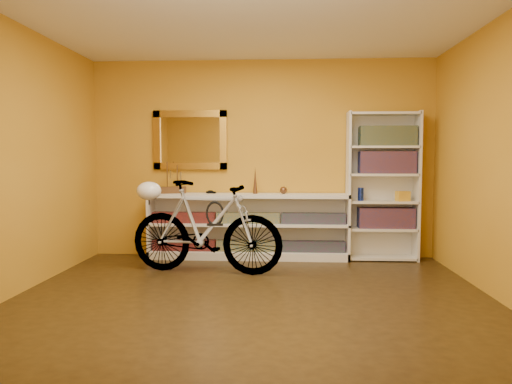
# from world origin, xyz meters

# --- Properties ---
(floor) EXTENTS (4.50, 4.00, 0.01)m
(floor) POSITION_xyz_m (0.00, 0.00, -0.01)
(floor) COLOR black
(floor) RESTS_ON ground
(ceiling) EXTENTS (4.50, 4.00, 0.01)m
(ceiling) POSITION_xyz_m (0.00, 0.00, 2.60)
(ceiling) COLOR silver
(ceiling) RESTS_ON ground
(back_wall) EXTENTS (4.50, 0.01, 2.60)m
(back_wall) POSITION_xyz_m (0.00, 2.00, 1.30)
(back_wall) COLOR #BA7F1C
(back_wall) RESTS_ON ground
(left_wall) EXTENTS (0.01, 4.00, 2.60)m
(left_wall) POSITION_xyz_m (-2.25, 0.00, 1.30)
(left_wall) COLOR #BA7F1C
(left_wall) RESTS_ON ground
(right_wall) EXTENTS (0.01, 4.00, 2.60)m
(right_wall) POSITION_xyz_m (2.25, 0.00, 1.30)
(right_wall) COLOR #BA7F1C
(right_wall) RESTS_ON ground
(gilt_mirror) EXTENTS (0.98, 0.06, 0.78)m
(gilt_mirror) POSITION_xyz_m (-0.95, 1.97, 1.55)
(gilt_mirror) COLOR #8C6019
(gilt_mirror) RESTS_ON back_wall
(wall_socket) EXTENTS (0.09, 0.02, 0.09)m
(wall_socket) POSITION_xyz_m (0.90, 1.99, 0.25)
(wall_socket) COLOR silver
(wall_socket) RESTS_ON back_wall
(console_unit) EXTENTS (2.60, 0.35, 0.85)m
(console_unit) POSITION_xyz_m (-0.17, 1.81, 0.42)
(console_unit) COLOR silver
(console_unit) RESTS_ON floor
(cd_row_lower) EXTENTS (2.50, 0.13, 0.14)m
(cd_row_lower) POSITION_xyz_m (-0.17, 1.79, 0.17)
(cd_row_lower) COLOR black
(cd_row_lower) RESTS_ON console_unit
(cd_row_upper) EXTENTS (2.50, 0.13, 0.14)m
(cd_row_upper) POSITION_xyz_m (-0.17, 1.79, 0.54)
(cd_row_upper) COLOR navy
(cd_row_upper) RESTS_ON console_unit
(model_ship) EXTENTS (0.37, 0.23, 0.41)m
(model_ship) POSITION_xyz_m (-1.16, 1.81, 1.06)
(model_ship) COLOR #412712
(model_ship) RESTS_ON console_unit
(toy_car) EXTENTS (0.00, 0.00, 0.00)m
(toy_car) POSITION_xyz_m (-0.65, 1.81, 0.85)
(toy_car) COLOR black
(toy_car) RESTS_ON console_unit
(bronze_ornament) EXTENTS (0.06, 0.06, 0.35)m
(bronze_ornament) POSITION_xyz_m (-0.07, 1.81, 1.02)
(bronze_ornament) COLOR brown
(bronze_ornament) RESTS_ON console_unit
(decorative_orb) EXTENTS (0.09, 0.09, 0.09)m
(decorative_orb) POSITION_xyz_m (0.29, 1.81, 0.90)
(decorative_orb) COLOR brown
(decorative_orb) RESTS_ON console_unit
(bookcase) EXTENTS (0.90, 0.30, 1.90)m
(bookcase) POSITION_xyz_m (1.56, 1.84, 0.95)
(bookcase) COLOR silver
(bookcase) RESTS_ON floor
(book_row_a) EXTENTS (0.70, 0.22, 0.26)m
(book_row_a) POSITION_xyz_m (1.61, 1.84, 0.55)
(book_row_a) COLOR maroon
(book_row_a) RESTS_ON bookcase
(book_row_b) EXTENTS (0.70, 0.22, 0.28)m
(book_row_b) POSITION_xyz_m (1.61, 1.84, 1.25)
(book_row_b) COLOR maroon
(book_row_b) RESTS_ON bookcase
(book_row_c) EXTENTS (0.70, 0.22, 0.25)m
(book_row_c) POSITION_xyz_m (1.61, 1.84, 1.59)
(book_row_c) COLOR #173F51
(book_row_c) RESTS_ON bookcase
(travel_mug) EXTENTS (0.07, 0.07, 0.17)m
(travel_mug) POSITION_xyz_m (1.28, 1.82, 0.85)
(travel_mug) COLOR navy
(travel_mug) RESTS_ON bookcase
(red_tin) EXTENTS (0.15, 0.15, 0.17)m
(red_tin) POSITION_xyz_m (1.36, 1.87, 1.55)
(red_tin) COLOR maroon
(red_tin) RESTS_ON bookcase
(yellow_bag) EXTENTS (0.18, 0.14, 0.13)m
(yellow_bag) POSITION_xyz_m (1.81, 1.80, 0.83)
(yellow_bag) COLOR gold
(yellow_bag) RESTS_ON bookcase
(bicycle) EXTENTS (0.72, 1.84, 1.06)m
(bicycle) POSITION_xyz_m (-0.59, 1.00, 0.53)
(bicycle) COLOR silver
(bicycle) RESTS_ON floor
(helmet) EXTENTS (0.28, 0.27, 0.21)m
(helmet) POSITION_xyz_m (-1.26, 1.10, 0.93)
(helmet) COLOR white
(helmet) RESTS_ON bicycle
(u_lock) EXTENTS (0.20, 0.02, 0.20)m
(u_lock) POSITION_xyz_m (-0.48, 0.99, 0.69)
(u_lock) COLOR black
(u_lock) RESTS_ON bicycle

